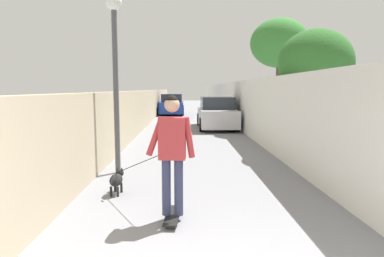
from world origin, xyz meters
TOP-DOWN VIEW (x-y plane):
  - ground_plane at (14.00, 0.00)m, footprint 80.00×80.00m
  - wall_left at (12.00, 2.41)m, footprint 48.00×0.30m
  - fence_right at (12.00, -2.41)m, footprint 48.00×0.30m
  - tree_right_near at (13.00, -3.92)m, footprint 2.57×2.57m
  - tree_right_mid at (7.50, -3.43)m, footprint 2.10×2.10m
  - lamp_post at (5.41, 1.86)m, footprint 0.36×0.36m
  - skateboard at (2.57, 0.50)m, footprint 0.81×0.26m
  - person_skateboarder at (2.57, 0.50)m, footprint 0.25×0.71m
  - dog at (3.83, 1.57)m, footprint 1.57×1.20m
  - car_near at (14.13, -1.26)m, footprint 4.19×1.80m
  - car_far at (23.13, 1.26)m, footprint 4.17×1.80m

SIDE VIEW (x-z plane):
  - ground_plane at x=14.00m, z-range 0.00..0.00m
  - skateboard at x=2.57m, z-range 0.03..0.11m
  - dog at x=3.83m, z-range -0.25..0.80m
  - car_far at x=23.13m, z-range -0.05..1.49m
  - car_near at x=14.13m, z-range -0.05..1.49m
  - wall_left at x=12.00m, z-range 0.00..1.84m
  - person_skateboarder at x=2.57m, z-range 0.23..1.98m
  - fence_right at x=12.00m, z-range 0.00..2.28m
  - tree_right_mid at x=7.50m, z-range 0.83..4.45m
  - lamp_post at x=5.41m, z-range 0.76..4.73m
  - tree_right_near at x=13.00m, z-range 1.41..6.45m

